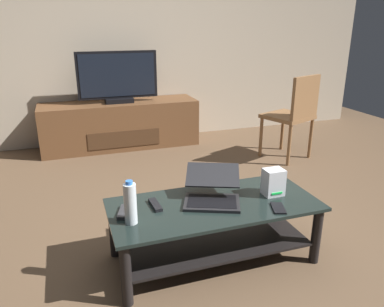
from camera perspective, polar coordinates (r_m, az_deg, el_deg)
name	(u,v)px	position (r m, az deg, el deg)	size (l,w,h in m)	color
ground_plane	(206,236)	(2.70, 2.13, -12.47)	(7.68, 7.68, 0.00)	brown
back_wall	(131,24)	(4.76, -9.32, 18.86)	(6.40, 0.12, 2.80)	#B2A38C
coffee_table	(214,221)	(2.34, 3.34, -10.23)	(1.26, 0.57, 0.39)	black
media_cabinet	(120,124)	(4.56, -10.84, 4.37)	(1.81, 0.51, 0.54)	brown
television	(118,78)	(4.43, -11.25, 11.18)	(0.91, 0.20, 0.58)	black
dining_chair	(294,112)	(4.12, 15.31, 6.06)	(0.57, 0.57, 0.92)	brown
laptop	(212,191)	(2.31, 3.10, -5.72)	(0.45, 0.48, 0.17)	black
router_box	(273,182)	(2.41, 12.29, -4.27)	(0.12, 0.11, 0.17)	silver
water_bottle_near	(130,203)	(2.05, -9.38, -7.50)	(0.07, 0.07, 0.25)	silver
cell_phone	(278,208)	(2.27, 12.99, -8.09)	(0.07, 0.14, 0.01)	black
tv_remote	(155,205)	(2.25, -5.61, -7.79)	(0.04, 0.16, 0.02)	black
soundbar_remote	(123,212)	(2.20, -10.47, -8.74)	(0.04, 0.16, 0.02)	#2D2D30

